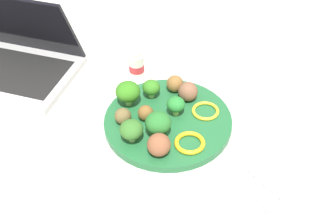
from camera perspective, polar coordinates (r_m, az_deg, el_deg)
ground_plane at (r=0.95m, az=0.00°, el=-1.62°), size 4.00×4.00×0.00m
plate at (r=0.94m, az=0.00°, el=-1.26°), size 0.28×0.28×0.02m
broccoli_floret_center at (r=0.95m, az=-5.35°, el=2.70°), size 0.05×0.05×0.06m
broccoli_floret_back_left at (r=0.93m, az=0.90°, el=1.10°), size 0.04×0.04×0.05m
broccoli_floret_front_right at (r=0.87m, az=-5.02°, el=-2.26°), size 0.05×0.05×0.05m
broccoli_floret_front_left at (r=0.97m, az=-2.24°, el=3.26°), size 0.04×0.04×0.04m
broccoli_floret_back_right at (r=0.88m, az=-1.32°, el=-1.47°), size 0.05×0.05×0.06m
meatball_back_right at (r=0.92m, az=-3.00°, el=-0.12°), size 0.03×0.03×0.03m
meatball_center at (r=0.85m, az=-1.22°, el=-4.39°), size 0.05×0.05×0.05m
meatball_far_rim at (r=1.00m, az=0.93°, el=3.79°), size 0.04×0.04×0.04m
meatball_near_rim at (r=0.97m, az=2.67°, el=2.74°), size 0.04×0.04×0.04m
meatball_back_left at (r=0.92m, az=-6.03°, el=-0.55°), size 0.04×0.04×0.04m
pepper_ring_far_rim at (r=0.95m, az=5.01°, el=0.14°), size 0.08×0.08×0.01m
pepper_ring_back_left at (r=0.88m, az=2.91°, el=-4.12°), size 0.09×0.09×0.01m
napkin at (r=0.84m, az=12.59°, el=-10.53°), size 0.18×0.14×0.01m
fork at (r=0.84m, az=13.92°, el=-10.05°), size 0.12×0.03×0.01m
knife at (r=0.82m, az=12.10°, el=-11.23°), size 0.15×0.03×0.01m
yogurt_bottle at (r=1.06m, az=-4.20°, el=6.15°), size 0.04×0.04×0.07m
laptop at (r=1.14m, az=-20.10°, el=6.73°), size 0.39×0.36×0.20m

